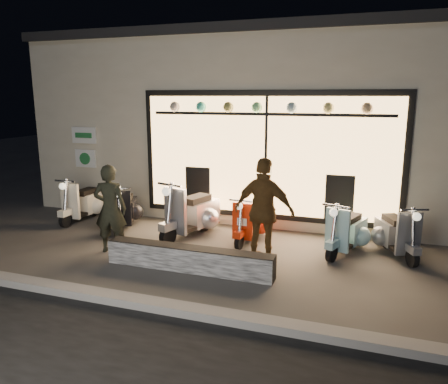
% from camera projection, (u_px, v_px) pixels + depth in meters
% --- Properties ---
extents(ground, '(40.00, 40.00, 0.00)m').
position_uv_depth(ground, '(194.00, 256.00, 7.70)').
color(ground, '#383533').
rests_on(ground, ground).
extents(kerb, '(40.00, 0.25, 0.12)m').
position_uv_depth(kerb, '(137.00, 302.00, 5.84)').
color(kerb, slate).
rests_on(kerb, ground).
extents(shop_building, '(10.20, 6.23, 4.20)m').
position_uv_depth(shop_building, '(264.00, 120.00, 11.85)').
color(shop_building, beige).
rests_on(shop_building, ground).
extents(graffiti_barrier, '(2.80, 0.28, 0.40)m').
position_uv_depth(graffiti_barrier, '(189.00, 259.00, 7.00)').
color(graffiti_barrier, black).
rests_on(graffiti_barrier, ground).
extents(scooter_silver, '(0.79, 1.57, 1.12)m').
position_uv_depth(scooter_silver, '(195.00, 213.00, 8.80)').
color(scooter_silver, black).
rests_on(scooter_silver, ground).
extents(scooter_red, '(0.44, 1.23, 0.88)m').
position_uv_depth(scooter_red, '(251.00, 221.00, 8.53)').
color(scooter_red, black).
rests_on(scooter_red, ground).
extents(scooter_black, '(0.73, 1.28, 0.93)m').
position_uv_depth(scooter_black, '(125.00, 209.00, 9.40)').
color(scooter_black, black).
rests_on(scooter_black, ground).
extents(scooter_cream, '(0.44, 1.35, 0.97)m').
position_uv_depth(scooter_cream, '(86.00, 202.00, 9.92)').
color(scooter_cream, black).
rests_on(scooter_cream, ground).
extents(scooter_blue, '(0.70, 1.31, 0.94)m').
position_uv_depth(scooter_blue, '(348.00, 231.00, 7.87)').
color(scooter_blue, black).
rests_on(scooter_blue, ground).
extents(scooter_grey, '(0.75, 1.28, 0.93)m').
position_uv_depth(scooter_grey, '(395.00, 233.00, 7.77)').
color(scooter_grey, black).
rests_on(scooter_grey, ground).
extents(man, '(0.66, 0.51, 1.60)m').
position_uv_depth(man, '(110.00, 209.00, 7.74)').
color(man, black).
rests_on(man, ground).
extents(woman, '(1.09, 0.57, 1.78)m').
position_uv_depth(woman, '(264.00, 211.00, 7.23)').
color(woman, brown).
rests_on(woman, ground).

